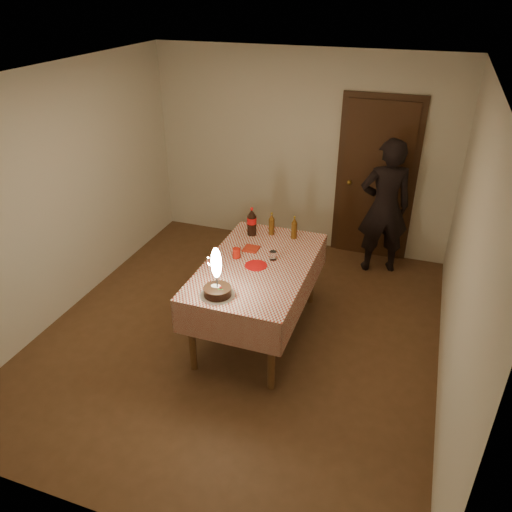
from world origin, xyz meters
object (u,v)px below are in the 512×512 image
Objects in this scene: red_plate at (256,265)px; birthday_cake at (217,283)px; clear_cup at (273,255)px; amber_bottle_right at (294,228)px; amber_bottle_left at (272,224)px; cola_bottle at (252,222)px; red_cup at (236,253)px; dining_table at (258,273)px; photographer at (384,207)px.

birthday_cake is at bearing -103.98° from red_plate.
birthday_cake is at bearing -109.02° from clear_cup.
red_plate is 0.86× the size of amber_bottle_right.
birthday_cake is at bearing -93.43° from amber_bottle_left.
clear_cup is at bearing -49.40° from cola_bottle.
amber_bottle_right is (0.19, 0.70, 0.11)m from red_plate.
amber_bottle_left reaches higher than red_cup.
clear_cup is 0.57m from amber_bottle_left.
cola_bottle is 1.25× the size of amber_bottle_right.
dining_table is 19.11× the size of clear_cup.
clear_cup is 0.61m from cola_bottle.
amber_bottle_left reaches higher than red_plate.
red_cup is 0.06× the size of photographer.
clear_cup is (0.12, 0.13, 0.16)m from dining_table.
amber_bottle_left is at bearing 177.68° from amber_bottle_right.
red_plate is at bearing -119.24° from photographer.
amber_bottle_right is 0.15× the size of photographer.
photographer is (1.02, 1.82, 0.02)m from red_plate.
red_cup is 0.75m from amber_bottle_right.
amber_bottle_right is (0.18, 0.66, 0.23)m from dining_table.
dining_table is at bearing 76.68° from birthday_cake.
red_plate reaches higher than dining_table.
dining_table is 0.70m from cola_bottle.
cola_bottle is (-0.03, 0.54, 0.10)m from red_cup.
birthday_cake is 1.86× the size of amber_bottle_left.
amber_bottle_right reaches higher than red_plate.
red_cup is 0.65m from amber_bottle_left.
birthday_cake is 0.63m from red_plate.
red_cup is 0.37m from clear_cup.
clear_cup is (0.27, 0.78, -0.09)m from birthday_cake.
photographer reaches higher than dining_table.
photographer is (0.90, 1.65, -0.02)m from clear_cup.
dining_table is 0.24m from clear_cup.
amber_bottle_left reaches higher than clear_cup.
photographer is (1.29, 1.19, -0.13)m from cola_bottle.
red_plate is at bearing 76.02° from birthday_cake.
cola_bottle reaches higher than red_cup.
red_plate is 2.44× the size of clear_cup.
dining_table is 0.30m from red_cup.
clear_cup is 0.28× the size of cola_bottle.
birthday_cake is at bearing -82.56° from red_cup.
red_plate is at bearing -66.75° from cola_bottle.
photographer is (1.26, 1.73, -0.03)m from red_cup.
red_cup is at bearing -86.76° from cola_bottle.
birthday_cake reaches higher than dining_table.
red_cup is at bearing -105.22° from amber_bottle_left.
cola_bottle is 0.18× the size of photographer.
cola_bottle is 1.25× the size of amber_bottle_left.
birthday_cake is at bearing -115.77° from photographer.
red_cup is at bearing -166.74° from clear_cup.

